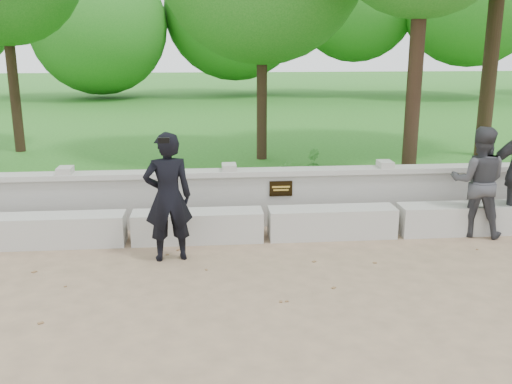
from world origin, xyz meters
TOP-DOWN VIEW (x-y plane):
  - ground at (0.00, 0.00)m, footprint 80.00×80.00m
  - lawn at (0.00, 14.00)m, footprint 40.00×22.00m
  - concrete_bench at (0.00, 1.90)m, footprint 11.90×0.45m
  - parapet_wall at (0.00, 2.60)m, footprint 12.50×0.35m
  - man_main at (-1.37, 1.20)m, footprint 0.69×0.62m
  - visitor_left at (3.17, 1.80)m, footprint 0.98×0.88m
  - shrub_b at (1.27, 4.89)m, footprint 0.29×0.33m
  - shrub_c at (4.10, 3.30)m, footprint 0.64×0.66m
  - shrub_d at (0.57, 3.78)m, footprint 0.32×0.35m

SIDE VIEW (x-z plane):
  - ground at x=0.00m, z-range 0.00..0.00m
  - lawn at x=0.00m, z-range 0.00..0.25m
  - concrete_bench at x=0.00m, z-range 0.00..0.45m
  - parapet_wall at x=0.00m, z-range 0.01..0.91m
  - shrub_b at x=1.27m, z-range 0.25..0.78m
  - shrub_d at x=0.57m, z-range 0.25..0.79m
  - shrub_c at x=4.10m, z-range 0.25..0.81m
  - visitor_left at x=3.17m, z-range 0.00..1.65m
  - man_main at x=-1.37m, z-range 0.00..1.74m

